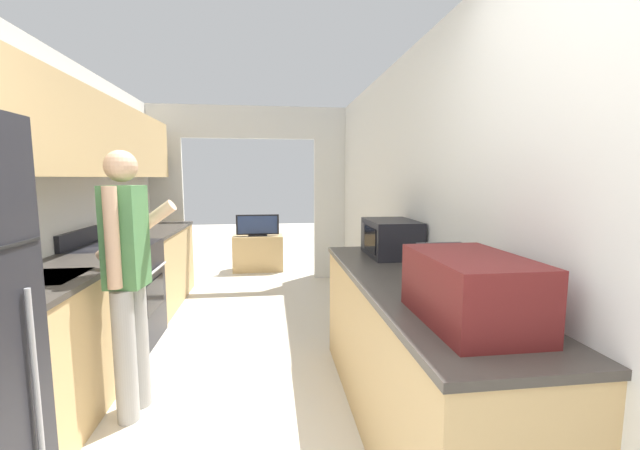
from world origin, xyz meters
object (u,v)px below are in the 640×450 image
at_px(person, 127,276).
at_px(suitcase, 470,289).
at_px(microwave, 391,238).
at_px(tv_cabinet, 258,253).
at_px(television, 258,225).
at_px(range_oven, 118,295).
at_px(knife, 129,236).

xyz_separation_m(person, suitcase, (1.68, -1.03, 0.16)).
bearing_deg(microwave, tv_cabinet, 107.53).
height_order(suitcase, television, suitcase).
height_order(range_oven, person, person).
bearing_deg(range_oven, knife, 96.48).
height_order(television, knife, knife).
relative_size(range_oven, microwave, 2.05).
bearing_deg(microwave, television, 107.73).
bearing_deg(person, suitcase, -113.71).
xyz_separation_m(person, tv_cabinet, (0.68, 3.85, -0.61)).
bearing_deg(range_oven, microwave, -18.31).
bearing_deg(range_oven, person, -66.69).
height_order(range_oven, knife, range_oven).
distance_m(range_oven, suitcase, 3.09).
bearing_deg(tv_cabinet, suitcase, -78.42).
xyz_separation_m(range_oven, knife, (-0.06, 0.50, 0.46)).
relative_size(tv_cabinet, television, 1.17).
bearing_deg(suitcase, person, 148.45).
height_order(tv_cabinet, knife, knife).
xyz_separation_m(microwave, knife, (-2.32, 1.25, -0.13)).
relative_size(suitcase, knife, 1.94).
xyz_separation_m(person, microwave, (1.79, 0.35, 0.15)).
height_order(range_oven, suitcase, suitcase).
relative_size(range_oven, person, 0.63).
height_order(range_oven, television, range_oven).
relative_size(person, knife, 5.25).
relative_size(microwave, tv_cabinet, 0.64).
distance_m(person, tv_cabinet, 3.96).
xyz_separation_m(range_oven, microwave, (2.26, -0.75, 0.58)).
height_order(suitcase, microwave, suitcase).
xyz_separation_m(tv_cabinet, knife, (-1.21, -2.25, 0.63)).
xyz_separation_m(suitcase, microwave, (0.10, 1.38, -0.01)).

